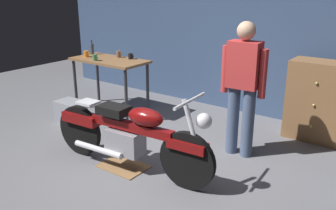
% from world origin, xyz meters
% --- Properties ---
extents(ground_plane, '(12.00, 12.00, 0.00)m').
position_xyz_m(ground_plane, '(0.00, 0.00, 0.00)').
color(ground_plane, slate).
extents(back_wall, '(8.00, 0.12, 3.10)m').
position_xyz_m(back_wall, '(0.00, 2.80, 1.55)').
color(back_wall, '#384C70').
rests_on(back_wall, ground_plane).
extents(workbench, '(1.30, 0.64, 0.90)m').
position_xyz_m(workbench, '(-1.79, 1.45, 0.79)').
color(workbench, brown).
rests_on(workbench, ground_plane).
extents(motorcycle, '(2.19, 0.60, 1.00)m').
position_xyz_m(motorcycle, '(-0.14, 0.08, 0.45)').
color(motorcycle, black).
rests_on(motorcycle, ground_plane).
extents(person_standing, '(0.57, 0.24, 1.67)m').
position_xyz_m(person_standing, '(0.69, 1.22, 0.93)').
color(person_standing, '#475876').
rests_on(person_standing, ground_plane).
extents(wooden_dresser, '(0.80, 0.47, 1.10)m').
position_xyz_m(wooden_dresser, '(1.34, 2.30, 0.55)').
color(wooden_dresser, brown).
rests_on(wooden_dresser, ground_plane).
extents(drip_tray, '(0.56, 0.40, 0.01)m').
position_xyz_m(drip_tray, '(-0.25, 0.08, 0.01)').
color(drip_tray, olive).
rests_on(drip_tray, ground_plane).
extents(storage_bin, '(0.44, 0.32, 0.34)m').
position_xyz_m(storage_bin, '(-1.94, 0.70, 0.17)').
color(storage_bin, gray).
rests_on(storage_bin, ground_plane).
extents(mug_brown_stoneware, '(0.11, 0.08, 0.10)m').
position_xyz_m(mug_brown_stoneware, '(-1.78, 1.65, 0.95)').
color(mug_brown_stoneware, brown).
rests_on(mug_brown_stoneware, workbench).
extents(mug_green_speckled, '(0.11, 0.07, 0.10)m').
position_xyz_m(mug_green_speckled, '(-1.89, 1.22, 0.95)').
color(mug_green_speckled, '#3D7F4C').
rests_on(mug_green_speckled, workbench).
extents(mug_black_matte, '(0.11, 0.08, 0.09)m').
position_xyz_m(mug_black_matte, '(-1.51, 1.66, 0.95)').
color(mug_black_matte, black).
rests_on(mug_black_matte, workbench).
extents(mug_orange_travel, '(0.12, 0.09, 0.10)m').
position_xyz_m(mug_orange_travel, '(-2.23, 1.35, 0.95)').
color(mug_orange_travel, orange).
rests_on(mug_orange_travel, workbench).
extents(bottle, '(0.06, 0.06, 0.24)m').
position_xyz_m(bottle, '(-2.35, 1.58, 1.00)').
color(bottle, '#3F4C59').
rests_on(bottle, workbench).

